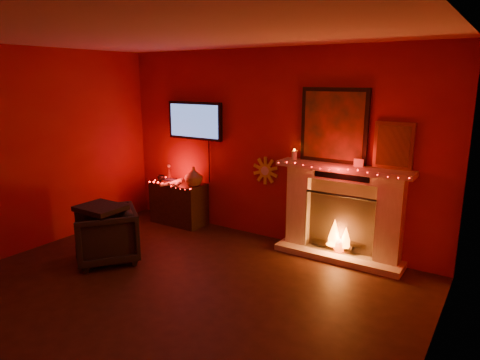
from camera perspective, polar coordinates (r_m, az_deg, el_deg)
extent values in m
plane|color=black|center=(4.61, -12.38, -16.73)|extent=(5.00, 5.00, 0.00)
plane|color=beige|center=(4.02, -14.40, 18.87)|extent=(5.00, 5.00, 0.00)
plane|color=maroon|center=(6.07, 3.95, 4.47)|extent=(5.00, 0.00, 5.00)
plane|color=maroon|center=(2.93, 23.30, -6.45)|extent=(0.00, 5.00, 5.00)
cube|color=beige|center=(5.79, 12.87, -9.80)|extent=(1.65, 0.40, 0.08)
cube|color=beige|center=(5.91, 7.97, -3.80)|extent=(0.30, 0.22, 0.95)
cube|color=beige|center=(5.54, 19.32, -5.63)|extent=(0.30, 0.22, 0.95)
cube|color=beige|center=(5.55, 13.76, 0.65)|extent=(1.50, 0.22, 0.14)
cube|color=beige|center=(5.48, 13.61, 1.55)|extent=(1.72, 0.34, 0.06)
cube|color=#8E6852|center=(5.75, 13.66, -4.55)|extent=(0.90, 0.10, 0.95)
cube|color=black|center=(5.61, 12.99, -5.86)|extent=(0.90, 0.02, 0.78)
cylinder|color=black|center=(5.84, 12.20, -8.51)|extent=(0.55, 0.09, 0.09)
cylinder|color=black|center=(5.78, 13.98, -8.20)|extent=(0.51, 0.18, 0.08)
cone|color=orange|center=(5.77, 12.48, -6.79)|extent=(0.20, 0.20, 0.34)
cone|color=orange|center=(5.74, 13.90, -7.38)|extent=(0.16, 0.16, 0.26)
sphere|color=#FF3F07|center=(5.80, 13.14, -8.50)|extent=(0.18, 0.18, 0.18)
cube|color=black|center=(5.59, 12.42, 7.10)|extent=(0.88, 0.05, 0.95)
cube|color=#B03C17|center=(5.57, 12.32, 7.08)|extent=(0.78, 0.01, 0.85)
cube|color=#C8853A|center=(5.41, 19.79, 4.32)|extent=(0.46, 0.04, 0.56)
cube|color=olive|center=(5.39, 19.74, 4.30)|extent=(0.38, 0.01, 0.48)
cylinder|color=beige|center=(5.77, 7.27, 3.32)|extent=(0.07, 0.07, 0.12)
cube|color=silver|center=(5.43, 15.54, 2.21)|extent=(0.12, 0.01, 0.10)
cube|color=black|center=(6.72, -6.02, 7.87)|extent=(1.00, 0.06, 0.58)
cube|color=#4262AA|center=(6.69, -6.20, 7.84)|extent=(0.92, 0.01, 0.50)
cylinder|color=black|center=(6.67, -4.14, 2.48)|extent=(0.02, 0.02, 0.66)
cylinder|color=gold|center=(6.14, 3.40, 1.26)|extent=(0.20, 0.03, 0.20)
cylinder|color=silver|center=(6.13, 3.33, 1.23)|extent=(0.13, 0.01, 0.13)
cube|color=black|center=(6.96, -8.16, -3.05)|extent=(0.88, 0.44, 0.67)
imported|color=brown|center=(6.65, -6.21, 0.51)|extent=(0.28, 0.28, 0.29)
imported|color=black|center=(7.03, -10.47, 0.23)|extent=(0.12, 0.12, 0.09)
cylinder|color=silver|center=(6.85, -8.60, -0.23)|extent=(0.10, 0.38, 0.05)
cylinder|color=silver|center=(6.76, -9.20, -0.44)|extent=(0.16, 0.38, 0.05)
cylinder|color=silver|center=(6.77, -8.29, -0.38)|extent=(0.22, 0.36, 0.05)
cube|color=#522617|center=(6.91, -9.40, -0.22)|extent=(0.20, 0.14, 0.03)
cube|color=#1D2C43|center=(6.91, -9.30, 0.01)|extent=(0.17, 0.12, 0.02)
imported|color=black|center=(5.74, -17.43, -7.03)|extent=(1.04, 1.05, 0.69)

